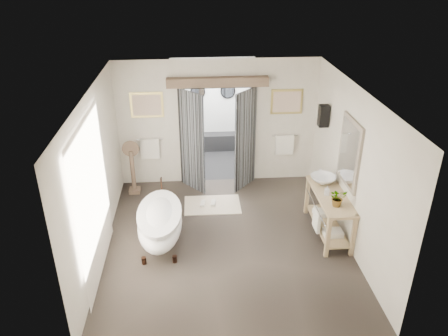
{
  "coord_description": "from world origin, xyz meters",
  "views": [
    {
      "loc": [
        -0.56,
        -6.78,
        4.91
      ],
      "look_at": [
        0.0,
        0.6,
        1.25
      ],
      "focal_mm": 35.0,
      "sensor_mm": 36.0,
      "label": 1
    }
  ],
  "objects_px": {
    "clawfoot_tub": "(160,222)",
    "basin": "(323,180)",
    "vanity": "(328,210)",
    "rug": "(212,205)"
  },
  "relations": [
    {
      "from": "vanity",
      "to": "rug",
      "type": "bearing_deg",
      "value": 150.89
    },
    {
      "from": "rug",
      "to": "clawfoot_tub",
      "type": "bearing_deg",
      "value": -129.82
    },
    {
      "from": "clawfoot_tub",
      "to": "vanity",
      "type": "height_order",
      "value": "clawfoot_tub"
    },
    {
      "from": "vanity",
      "to": "clawfoot_tub",
      "type": "bearing_deg",
      "value": -179.28
    },
    {
      "from": "rug",
      "to": "basin",
      "type": "xyz_separation_m",
      "value": [
        2.14,
        -0.76,
        0.93
      ]
    },
    {
      "from": "clawfoot_tub",
      "to": "basin",
      "type": "xyz_separation_m",
      "value": [
        3.17,
        0.47,
        0.5
      ]
    },
    {
      "from": "rug",
      "to": "basin",
      "type": "distance_m",
      "value": 2.45
    },
    {
      "from": "vanity",
      "to": "basin",
      "type": "bearing_deg",
      "value": 91.77
    },
    {
      "from": "clawfoot_tub",
      "to": "basin",
      "type": "distance_m",
      "value": 3.24
    },
    {
      "from": "vanity",
      "to": "basin",
      "type": "relative_size",
      "value": 3.22
    }
  ]
}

